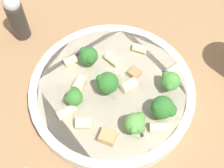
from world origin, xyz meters
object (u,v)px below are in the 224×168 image
at_px(broccoli_floret_3, 163,108).
at_px(chicken_chunk_0, 135,73).
at_px(broccoli_floret_4, 89,56).
at_px(rigatoni_5, 160,127).
at_px(broccoli_floret_0, 107,83).
at_px(broccoli_floret_1, 170,81).
at_px(pasta_bowl, 112,91).
at_px(pepper_shaker, 16,17).
at_px(rigatoni_8, 140,48).
at_px(rigatoni_1, 129,85).
at_px(broccoli_floret_2, 136,124).
at_px(broccoli_floret_5, 74,97).
at_px(rigatoni_6, 67,112).
at_px(rigatoni_7, 84,123).
at_px(rigatoni_2, 175,72).
at_px(rigatoni_4, 113,59).
at_px(rigatoni_0, 79,83).
at_px(chicken_chunk_1, 108,137).
at_px(rigatoni_3, 70,61).

relative_size(broccoli_floret_3, chicken_chunk_0, 2.41).
distance_m(broccoli_floret_4, rigatoni_5, 0.16).
distance_m(broccoli_floret_0, broccoli_floret_1, 0.10).
xyz_separation_m(rigatoni_5, chicken_chunk_0, (-0.10, -0.01, -0.00)).
bearing_deg(chicken_chunk_0, broccoli_floret_0, -70.43).
height_order(pasta_bowl, broccoli_floret_3, broccoli_floret_3).
xyz_separation_m(broccoli_floret_0, broccoli_floret_1, (0.02, 0.10, -0.00)).
bearing_deg(pepper_shaker, chicken_chunk_0, 46.63).
bearing_deg(rigatoni_8, pepper_shaker, -120.71).
bearing_deg(pasta_bowl, rigatoni_1, 72.26).
relative_size(broccoli_floret_2, rigatoni_5, 1.31).
distance_m(broccoli_floret_5, rigatoni_5, 0.14).
relative_size(broccoli_floret_4, rigatoni_1, 1.45).
bearing_deg(rigatoni_6, chicken_chunk_0, 108.79).
distance_m(rigatoni_5, rigatoni_7, 0.11).
distance_m(broccoli_floret_1, chicken_chunk_0, 0.06).
distance_m(broccoli_floret_1, rigatoni_1, 0.07).
bearing_deg(pasta_bowl, rigatoni_2, 88.39).
height_order(broccoli_floret_0, broccoli_floret_4, broccoli_floret_0).
bearing_deg(rigatoni_4, chicken_chunk_0, 37.27).
relative_size(rigatoni_0, rigatoni_6, 0.74).
bearing_deg(broccoli_floret_2, chicken_chunk_1, -86.39).
height_order(rigatoni_1, rigatoni_3, rigatoni_1).
relative_size(broccoli_floret_5, rigatoni_2, 1.15).
xyz_separation_m(broccoli_floret_2, rigatoni_4, (-0.13, 0.00, -0.02)).
relative_size(broccoli_floret_2, chicken_chunk_1, 1.70).
bearing_deg(rigatoni_4, chicken_chunk_1, -18.07).
bearing_deg(rigatoni_7, broccoli_floret_1, 100.79).
relative_size(rigatoni_3, rigatoni_4, 0.77).
xyz_separation_m(broccoli_floret_4, chicken_chunk_1, (0.14, -0.00, -0.01)).
bearing_deg(pasta_bowl, chicken_chunk_1, -19.19).
distance_m(broccoli_floret_2, rigatoni_7, 0.08).
height_order(rigatoni_0, rigatoni_6, rigatoni_0).
bearing_deg(pepper_shaker, broccoli_floret_4, 40.99).
height_order(broccoli_floret_0, chicken_chunk_0, broccoli_floret_0).
height_order(rigatoni_1, rigatoni_4, rigatoni_1).
distance_m(pasta_bowl, rigatoni_1, 0.03).
distance_m(rigatoni_0, rigatoni_4, 0.07).
bearing_deg(broccoli_floret_1, pepper_shaker, -132.85).
bearing_deg(rigatoni_0, chicken_chunk_1, 12.18).
bearing_deg(rigatoni_4, broccoli_floret_4, -97.58).
bearing_deg(pepper_shaker, chicken_chunk_1, 21.25).
relative_size(broccoli_floret_4, broccoli_floret_5, 1.17).
bearing_deg(broccoli_floret_0, rigatoni_1, 84.98).
height_order(broccoli_floret_0, rigatoni_5, broccoli_floret_0).
height_order(rigatoni_5, rigatoni_6, same).
relative_size(broccoli_floret_5, rigatoni_6, 1.08).
relative_size(pasta_bowl, rigatoni_7, 11.48).
distance_m(pasta_bowl, broccoli_floret_0, 0.04).
height_order(pasta_bowl, pepper_shaker, pepper_shaker).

